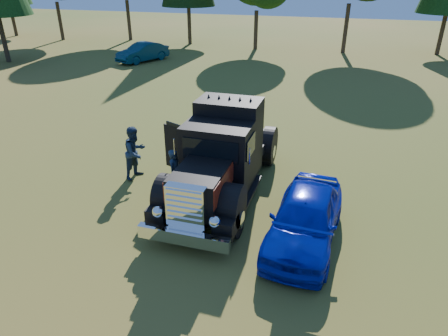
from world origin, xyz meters
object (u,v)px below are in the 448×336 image
diamond_t_truck (221,159)px  distant_teal_car (143,52)px  spectator_near (175,173)px  spectator_far (135,152)px  hotrod_coupe (305,218)px

diamond_t_truck → distant_teal_car: diamond_t_truck is taller
diamond_t_truck → distant_teal_car: size_ratio=1.61×
spectator_near → distant_teal_car: 22.27m
spectator_far → distant_teal_car: spectator_far is taller
hotrod_coupe → spectator_near: bearing=163.5°
diamond_t_truck → spectator_far: bearing=174.3°
spectator_far → distant_teal_car: size_ratio=0.43×
hotrod_coupe → distant_teal_car: hotrod_coupe is taller
hotrod_coupe → distant_teal_car: (-15.45, 20.56, -0.01)m
diamond_t_truck → spectator_far: diamond_t_truck is taller
hotrod_coupe → spectator_far: size_ratio=2.31×
hotrod_coupe → spectator_far: 6.56m
diamond_t_truck → spectator_near: (-1.39, -0.52, -0.46)m
diamond_t_truck → spectator_near: size_ratio=4.35×
diamond_t_truck → hotrod_coupe: 3.47m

